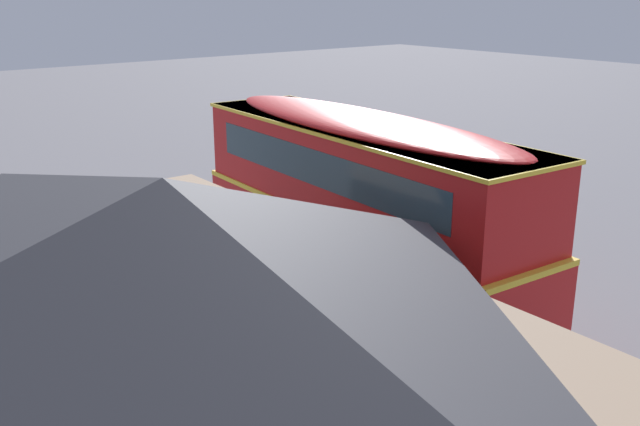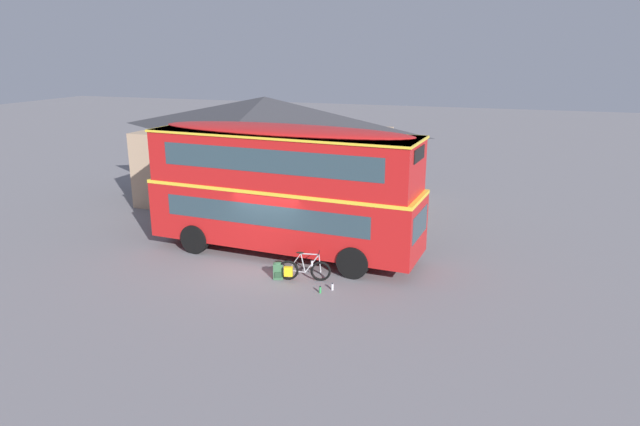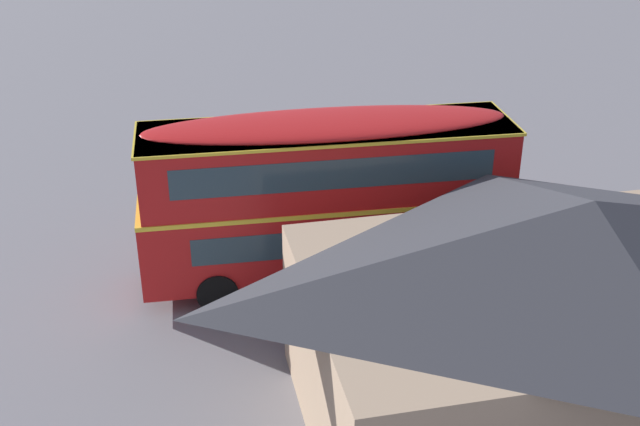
{
  "view_description": "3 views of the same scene",
  "coord_description": "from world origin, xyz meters",
  "px_view_note": "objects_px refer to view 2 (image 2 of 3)",
  "views": [
    {
      "loc": [
        -11.66,
        11.9,
        7.49
      ],
      "look_at": [
        2.36,
        0.57,
        1.83
      ],
      "focal_mm": 40.5,
      "sensor_mm": 36.0,
      "label": 1
    },
    {
      "loc": [
        7.69,
        -17.04,
        7.31
      ],
      "look_at": [
        1.99,
        -0.15,
        2.12
      ],
      "focal_mm": 31.52,
      "sensor_mm": 36.0,
      "label": 2
    },
    {
      "loc": [
        4.9,
        20.24,
        11.98
      ],
      "look_at": [
        0.01,
        -0.22,
        1.34
      ],
      "focal_mm": 45.43,
      "sensor_mm": 36.0,
      "label": 3
    }
  ],
  "objects_px": {
    "double_decker_bus": "(283,185)",
    "backpack_on_ground": "(278,270)",
    "water_bottle_green_metal": "(320,290)",
    "touring_bicycle": "(303,270)",
    "water_bottle_clear_plastic": "(332,287)"
  },
  "relations": [
    {
      "from": "double_decker_bus",
      "to": "water_bottle_green_metal",
      "type": "relative_size",
      "value": 43.75
    },
    {
      "from": "water_bottle_clear_plastic",
      "to": "water_bottle_green_metal",
      "type": "bearing_deg",
      "value": -129.76
    },
    {
      "from": "touring_bicycle",
      "to": "water_bottle_green_metal",
      "type": "xyz_separation_m",
      "value": [
        0.87,
        -0.76,
        -0.26
      ]
    },
    {
      "from": "double_decker_bus",
      "to": "water_bottle_green_metal",
      "type": "height_order",
      "value": "double_decker_bus"
    },
    {
      "from": "water_bottle_green_metal",
      "to": "double_decker_bus",
      "type": "bearing_deg",
      "value": 129.39
    },
    {
      "from": "backpack_on_ground",
      "to": "touring_bicycle",
      "type": "bearing_deg",
      "value": 8.23
    },
    {
      "from": "touring_bicycle",
      "to": "water_bottle_clear_plastic",
      "type": "relative_size",
      "value": 7.33
    },
    {
      "from": "double_decker_bus",
      "to": "water_bottle_green_metal",
      "type": "bearing_deg",
      "value": -50.61
    },
    {
      "from": "touring_bicycle",
      "to": "water_bottle_green_metal",
      "type": "relative_size",
      "value": 7.34
    },
    {
      "from": "double_decker_bus",
      "to": "backpack_on_ground",
      "type": "xyz_separation_m",
      "value": [
        0.7,
        -2.26,
        -2.34
      ]
    },
    {
      "from": "backpack_on_ground",
      "to": "water_bottle_clear_plastic",
      "type": "relative_size",
      "value": 2.51
    },
    {
      "from": "touring_bicycle",
      "to": "water_bottle_clear_plastic",
      "type": "xyz_separation_m",
      "value": [
        1.16,
        -0.41,
        -0.26
      ]
    },
    {
      "from": "double_decker_bus",
      "to": "water_bottle_green_metal",
      "type": "xyz_separation_m",
      "value": [
        2.38,
        -2.9,
        -2.53
      ]
    },
    {
      "from": "double_decker_bus",
      "to": "touring_bicycle",
      "type": "bearing_deg",
      "value": -54.73
    },
    {
      "from": "water_bottle_green_metal",
      "to": "touring_bicycle",
      "type": "bearing_deg",
      "value": 138.8
    }
  ]
}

